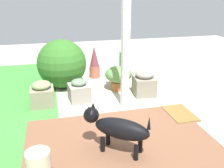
# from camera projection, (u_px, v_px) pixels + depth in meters

# --- Properties ---
(ground_plane) EXTENTS (12.00, 12.00, 0.00)m
(ground_plane) POSITION_uv_depth(u_px,v_px,m) (121.00, 111.00, 4.08)
(ground_plane) COLOR #B4B09B
(brick_path) EXTENTS (1.80, 2.40, 0.02)m
(brick_path) POSITION_uv_depth(u_px,v_px,m) (123.00, 145.00, 3.16)
(brick_path) COLOR brown
(brick_path) RESTS_ON ground
(porch_pillar) EXTENTS (0.11, 0.11, 2.36)m
(porch_pillar) POSITION_uv_depth(u_px,v_px,m) (126.00, 36.00, 3.84)
(porch_pillar) COLOR white
(porch_pillar) RESTS_ON ground
(stone_planter_nearest) EXTENTS (0.45, 0.42, 0.47)m
(stone_planter_nearest) POSITION_uv_depth(u_px,v_px,m) (144.00, 83.00, 4.64)
(stone_planter_nearest) COLOR gray
(stone_planter_nearest) RESTS_ON ground
(stone_planter_mid) EXTENTS (0.40, 0.39, 0.40)m
(stone_planter_mid) POSITION_uv_depth(u_px,v_px,m) (79.00, 91.00, 4.39)
(stone_planter_mid) COLOR gray
(stone_planter_mid) RESTS_ON ground
(stone_planter_far) EXTENTS (0.38, 0.39, 0.44)m
(stone_planter_far) POSITION_uv_depth(u_px,v_px,m) (42.00, 94.00, 4.19)
(stone_planter_far) COLOR gray
(stone_planter_far) RESTS_ON ground
(round_shrub) EXTENTS (0.96, 0.96, 0.96)m
(round_shrub) POSITION_uv_depth(u_px,v_px,m) (62.00, 64.00, 4.93)
(round_shrub) COLOR #306724
(round_shrub) RESTS_ON ground
(terracotta_pot_broad) EXTENTS (0.52, 0.52, 0.46)m
(terracotta_pot_broad) POSITION_uv_depth(u_px,v_px,m) (118.00, 76.00, 4.87)
(terracotta_pot_broad) COLOR #A85F2F
(terracotta_pot_broad) RESTS_ON ground
(terracotta_pot_tall) EXTENTS (0.24, 0.24, 0.59)m
(terracotta_pot_tall) POSITION_uv_depth(u_px,v_px,m) (122.00, 69.00, 5.50)
(terracotta_pot_tall) COLOR #BA603A
(terracotta_pot_tall) RESTS_ON ground
(terracotta_pot_spiky) EXTENTS (0.23, 0.23, 0.71)m
(terracotta_pot_spiky) POSITION_uv_depth(u_px,v_px,m) (94.00, 63.00, 5.52)
(terracotta_pot_spiky) COLOR #AF5C47
(terracotta_pot_spiky) RESTS_ON ground
(dog) EXTENTS (0.63, 0.74, 0.57)m
(dog) POSITION_uv_depth(u_px,v_px,m) (117.00, 128.00, 2.93)
(dog) COLOR black
(dog) RESTS_ON ground
(doormat) EXTENTS (0.59, 0.38, 0.03)m
(doormat) POSITION_uv_depth(u_px,v_px,m) (180.00, 113.00, 3.95)
(doormat) COLOR olive
(doormat) RESTS_ON ground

